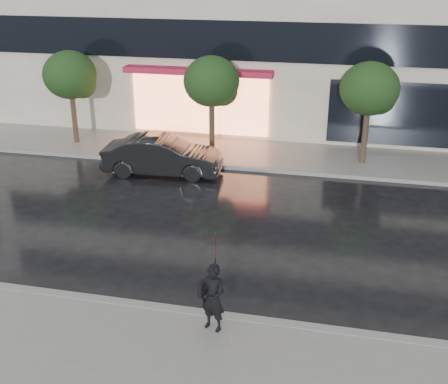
# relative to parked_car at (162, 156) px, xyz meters

# --- Properties ---
(ground) EXTENTS (120.00, 120.00, 0.00)m
(ground) POSITION_rel_parked_car_xyz_m (4.25, -7.41, -0.72)
(ground) COLOR black
(ground) RESTS_ON ground
(sidewalk_far) EXTENTS (60.00, 3.50, 0.12)m
(sidewalk_far) POSITION_rel_parked_car_xyz_m (4.25, 2.84, -0.66)
(sidewalk_far) COLOR slate
(sidewalk_far) RESTS_ON ground
(curb_near) EXTENTS (60.00, 0.25, 0.14)m
(curb_near) POSITION_rel_parked_car_xyz_m (4.25, -8.41, -0.65)
(curb_near) COLOR gray
(curb_near) RESTS_ON ground
(curb_far) EXTENTS (60.00, 0.25, 0.14)m
(curb_far) POSITION_rel_parked_car_xyz_m (4.25, 1.09, -0.65)
(curb_far) COLOR gray
(curb_far) RESTS_ON ground
(tree_far_west) EXTENTS (2.20, 2.20, 3.99)m
(tree_far_west) POSITION_rel_parked_car_xyz_m (-4.69, 2.62, 2.20)
(tree_far_west) COLOR #33261C
(tree_far_west) RESTS_ON ground
(tree_mid_west) EXTENTS (2.20, 2.20, 3.99)m
(tree_mid_west) POSITION_rel_parked_car_xyz_m (1.31, 2.62, 2.20)
(tree_mid_west) COLOR #33261C
(tree_mid_west) RESTS_ON ground
(tree_mid_east) EXTENTS (2.20, 2.20, 3.99)m
(tree_mid_east) POSITION_rel_parked_car_xyz_m (7.31, 2.62, 2.20)
(tree_mid_east) COLOR #33261C
(tree_mid_east) RESTS_ON ground
(parked_car) EXTENTS (4.46, 1.88, 1.43)m
(parked_car) POSITION_rel_parked_car_xyz_m (0.00, 0.00, 0.00)
(parked_car) COLOR black
(parked_car) RESTS_ON ground
(pedestrian_with_umbrella) EXTENTS (1.16, 1.17, 2.23)m
(pedestrian_with_umbrella) POSITION_rel_parked_car_xyz_m (4.11, -8.92, 0.89)
(pedestrian_with_umbrella) COLOR black
(pedestrian_with_umbrella) RESTS_ON sidewalk_near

